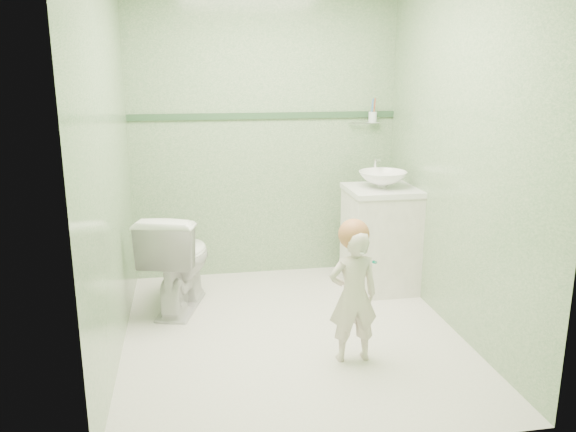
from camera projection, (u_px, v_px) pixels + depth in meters
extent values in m
plane|color=beige|center=(292.00, 334.00, 3.88)|extent=(2.50, 2.50, 0.00)
cube|color=#75A072|center=(265.00, 134.00, 4.77)|extent=(2.20, 0.04, 2.40)
cube|color=#75A072|center=(347.00, 201.00, 2.39)|extent=(2.20, 0.04, 2.40)
cube|color=#75A072|center=(108.00, 161.00, 3.39)|extent=(0.04, 2.50, 2.40)
cube|color=#75A072|center=(458.00, 152.00, 3.76)|extent=(0.04, 2.50, 2.40)
cube|color=#305334|center=(265.00, 116.00, 4.72)|extent=(2.20, 0.02, 0.05)
cube|color=beige|center=(380.00, 241.00, 4.59)|extent=(0.52, 0.50, 0.80)
cube|color=white|center=(382.00, 190.00, 4.48)|extent=(0.54, 0.52, 0.04)
imported|color=white|center=(383.00, 179.00, 4.46)|extent=(0.37, 0.37, 0.13)
cylinder|color=silver|center=(375.00, 168.00, 4.64)|extent=(0.03, 0.03, 0.18)
cylinder|color=silver|center=(377.00, 159.00, 4.57)|extent=(0.02, 0.12, 0.02)
cylinder|color=silver|center=(365.00, 123.00, 4.84)|extent=(0.26, 0.02, 0.02)
cylinder|color=silver|center=(373.00, 117.00, 4.82)|extent=(0.07, 0.07, 0.09)
cylinder|color=#C04232|center=(374.00, 109.00, 4.81)|extent=(0.01, 0.01, 0.17)
cylinder|color=#3B6FD4|center=(372.00, 109.00, 4.79)|extent=(0.01, 0.01, 0.17)
imported|color=white|center=(178.00, 260.00, 4.22)|extent=(0.60, 0.81, 0.74)
imported|color=beige|center=(353.00, 296.00, 3.45)|extent=(0.30, 0.20, 0.83)
sphere|color=#AE6B40|center=(354.00, 234.00, 3.37)|extent=(0.18, 0.18, 0.18)
cylinder|color=#047E73|center=(375.00, 262.00, 3.27)|extent=(0.07, 0.13, 0.06)
cube|color=white|center=(362.00, 253.00, 3.30)|extent=(0.03, 0.03, 0.02)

